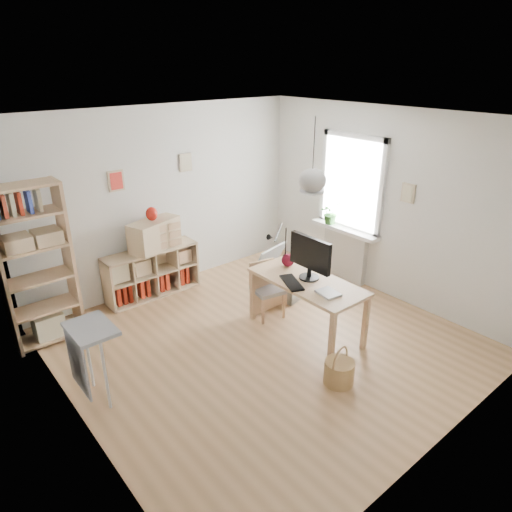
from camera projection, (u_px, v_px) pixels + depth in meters
ground at (265, 342)px, 5.70m from camera, size 4.50×4.50×0.00m
room_shell at (312, 181)px, 5.13m from camera, size 4.50×4.50×4.50m
window_unit at (352, 183)px, 6.82m from camera, size 0.07×1.16×1.46m
radiator at (345, 254)px, 7.26m from camera, size 0.10×0.80×0.80m
windowsill at (345, 230)px, 7.06m from camera, size 0.22×1.20×0.06m
desk at (307, 287)px, 5.66m from camera, size 0.70×1.50×0.75m
cube_shelf at (150, 276)px, 6.77m from camera, size 1.40×0.38×0.72m
tall_bookshelf at (34, 260)px, 5.34m from camera, size 0.80×0.38×2.00m
side_table at (86, 345)px, 4.49m from camera, size 0.40×0.55×0.85m
chair at (266, 286)px, 6.17m from camera, size 0.44×0.44×0.77m
wicker_basket at (339, 371)px, 4.94m from camera, size 0.33×0.33×0.46m
storage_chest at (288, 279)px, 6.85m from camera, size 0.79×0.86×0.68m
monitor at (310, 256)px, 5.55m from camera, size 0.25×0.63×0.55m
keyboard at (292, 283)px, 5.54m from camera, size 0.33×0.48×0.02m
task_lamp at (277, 241)px, 5.95m from camera, size 0.44×0.16×0.47m
yarn_ball at (288, 260)px, 5.97m from camera, size 0.17×0.17×0.17m
paper_tray at (328, 293)px, 5.28m from camera, size 0.24×0.29×0.03m
drawer_chest at (154, 235)px, 6.56m from camera, size 0.82×0.56×0.43m
red_vase at (152, 214)px, 6.43m from camera, size 0.17×0.17×0.20m
potted_plant at (330, 213)px, 7.17m from camera, size 0.35×0.32×0.35m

